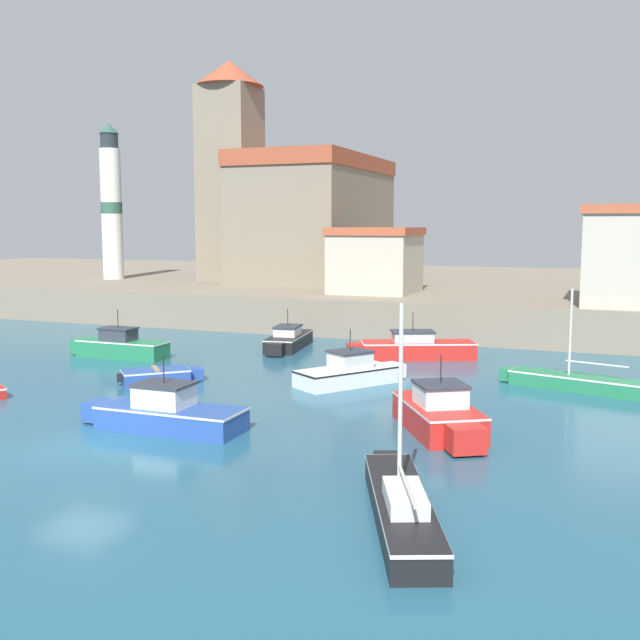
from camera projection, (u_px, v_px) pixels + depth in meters
name	position (u px, v px, depth m)	size (l,w,h in m)	color
ground_plane	(81.00, 449.00, 22.35)	(200.00, 200.00, 0.00)	#235670
quay_seawall	(426.00, 292.00, 62.35)	(120.00, 40.00, 2.26)	gray
motorboat_blue_0	(166.00, 413.00, 24.47)	(5.66, 1.87, 2.44)	#284C9E
sailboat_green_1	(575.00, 382.00, 30.31)	(6.08, 2.68, 4.12)	#237A4C
motorboat_red_2	(440.00, 414.00, 24.02)	(3.88, 5.06, 2.54)	red
motorboat_black_3	(288.00, 340.00, 40.55)	(2.29, 5.52, 2.17)	black
motorboat_white_5	(350.00, 372.00, 31.40)	(3.98, 4.95, 2.34)	white
motorboat_red_6	(414.00, 348.00, 37.47)	(6.40, 3.84, 2.31)	red
motorboat_green_7	(120.00, 346.00, 37.86)	(5.39, 1.47, 2.42)	#237A4C
dinghy_blue_8	(159.00, 375.00, 31.68)	(3.20, 3.10, 0.67)	#284C9E
sailboat_black_9	(401.00, 505.00, 16.78)	(3.42, 6.47, 4.91)	black
church	(298.00, 208.00, 59.97)	(13.50, 15.73, 17.27)	gray
lighthouse	(111.00, 204.00, 61.14)	(1.73, 1.73, 12.57)	silver
harbor_shed_near_wharf	(376.00, 260.00, 48.86)	(5.39, 5.42, 4.26)	#BCB29E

